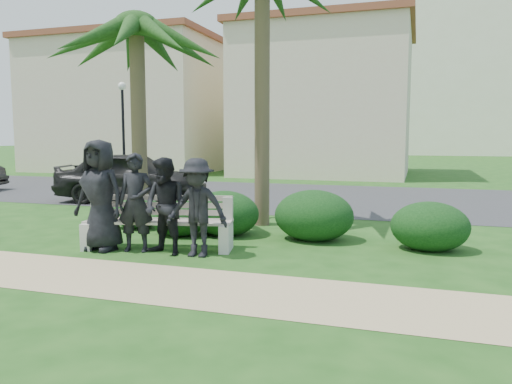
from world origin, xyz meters
TOP-DOWN VIEW (x-y plane):
  - ground at (0.00, 0.00)m, footprint 160.00×160.00m
  - footpath at (0.00, -1.80)m, footprint 30.00×1.60m
  - asphalt_street at (0.00, 8.00)m, footprint 160.00×8.00m
  - stucco_bldg_left at (-12.00, 18.00)m, footprint 10.40×8.40m
  - stucco_bldg_right at (-1.00, 18.00)m, footprint 8.40×8.40m
  - street_lamp at (-9.00, 12.00)m, footprint 0.36×0.36m
  - park_bench at (-0.63, -0.03)m, footprint 2.60×1.10m
  - man_a at (-1.51, -0.39)m, footprint 0.94×0.66m
  - man_b at (-0.89, -0.31)m, footprint 0.66×0.51m
  - man_c at (-0.32, -0.35)m, footprint 0.89×0.77m
  - man_d at (0.21, -0.32)m, footprint 1.03×0.62m
  - hedge_b at (-2.02, 1.58)m, footprint 1.06×0.88m
  - hedge_c at (-0.84, 1.15)m, footprint 1.12×0.92m
  - hedge_d at (-0.03, 1.46)m, footprint 1.36×1.12m
  - hedge_e at (1.71, 1.53)m, footprint 1.46×1.21m
  - hedge_f at (3.72, 1.31)m, footprint 1.29×1.06m
  - palm_left at (-2.20, 2.02)m, footprint 3.00×3.00m
  - car_a at (-4.42, 5.27)m, footprint 4.59×2.58m

SIDE VIEW (x-z plane):
  - ground at x=0.00m, z-range 0.00..0.00m
  - footpath at x=0.00m, z-range -0.01..0.01m
  - asphalt_street at x=0.00m, z-range -0.01..0.01m
  - hedge_b at x=-2.02m, z-range 0.00..0.69m
  - hedge_c at x=-0.84m, z-range 0.00..0.73m
  - park_bench at x=-0.63m, z-range -0.04..0.83m
  - hedge_f at x=3.72m, z-range 0.00..0.84m
  - hedge_d at x=-0.03m, z-range 0.00..0.88m
  - hedge_e at x=1.71m, z-range 0.00..0.95m
  - car_a at x=-4.42m, z-range 0.00..1.47m
  - man_d at x=0.21m, z-range 0.00..1.56m
  - man_c at x=-0.32m, z-range 0.00..1.56m
  - man_b at x=-0.89m, z-range 0.00..1.63m
  - man_a at x=-1.51m, z-range 0.00..1.85m
  - street_lamp at x=-9.00m, z-range 0.80..5.09m
  - stucco_bldg_left at x=-12.00m, z-range 0.01..7.31m
  - stucco_bldg_right at x=-1.00m, z-range 0.01..7.31m
  - palm_left at x=-2.20m, z-range 1.61..6.73m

